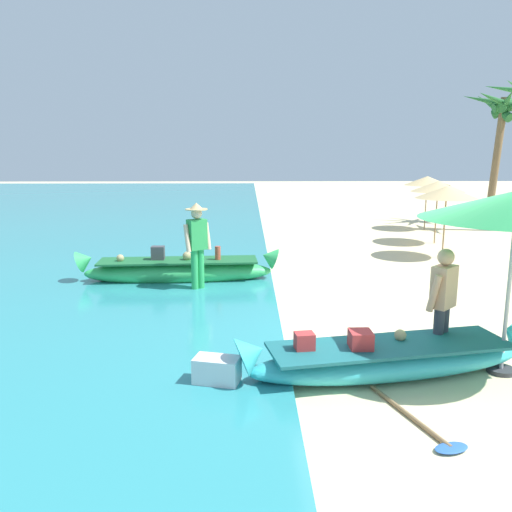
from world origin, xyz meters
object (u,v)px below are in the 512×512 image
paddle (422,426)px  boat_green_midground (178,270)px  boat_cyan_foreground (388,358)px  cooler_box (217,374)px  person_tourist_customer (443,300)px  person_vendor_hatted (197,241)px  palm_tree_tall_inland (503,113)px

paddle → boat_green_midground: bearing=118.5°
boat_cyan_foreground → cooler_box: boat_cyan_foreground is taller
boat_green_midground → person_tourist_customer: 6.03m
person_vendor_hatted → person_tourist_customer: (3.60, -3.66, -0.17)m
person_vendor_hatted → person_tourist_customer: bearing=-45.4°
boat_cyan_foreground → cooler_box: 2.19m
boat_cyan_foreground → cooler_box: size_ratio=7.40×
palm_tree_tall_inland → person_vendor_hatted: bearing=-136.6°
person_vendor_hatted → cooler_box: 4.54m
person_vendor_hatted → palm_tree_tall_inland: 14.90m
person_tourist_customer → palm_tree_tall_inland: size_ratio=0.31×
person_tourist_customer → palm_tree_tall_inland: (6.98, 13.67, 3.28)m
boat_green_midground → person_tourist_customer: person_tourist_customer is taller
boat_green_midground → paddle: boat_green_midground is taller
boat_green_midground → cooler_box: 5.28m
boat_cyan_foreground → paddle: bearing=-88.3°
palm_tree_tall_inland → cooler_box: palm_tree_tall_inland is taller
person_vendor_hatted → paddle: person_vendor_hatted is taller
cooler_box → paddle: size_ratio=0.36×
palm_tree_tall_inland → paddle: size_ratio=3.34×
person_vendor_hatted → paddle: (2.83, -5.37, -1.03)m
boat_cyan_foreground → palm_tree_tall_inland: bearing=61.1°
boat_green_midground → palm_tree_tall_inland: bearing=40.0°
boat_cyan_foreground → boat_green_midground: bearing=124.1°
boat_cyan_foreground → cooler_box: bearing=-171.6°
boat_green_midground → cooler_box: bearing=-77.8°
person_tourist_customer → cooler_box: 3.15m
boat_green_midground → boat_cyan_foreground: bearing=-55.9°
cooler_box → palm_tree_tall_inland: bearing=69.4°
person_tourist_customer → paddle: (-0.77, -1.71, -0.87)m
cooler_box → person_tourist_customer: bearing=28.3°
boat_cyan_foreground → person_tourist_customer: (0.81, 0.44, 0.64)m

